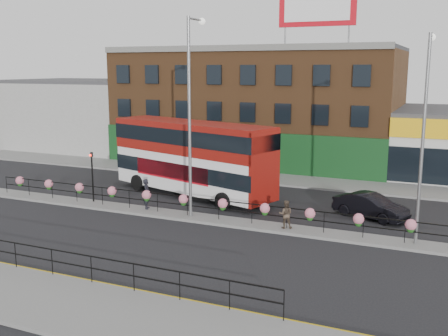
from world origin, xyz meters
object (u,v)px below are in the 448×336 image
at_px(double_decker_bus, 192,151).
at_px(pedestrian_a, 147,194).
at_px(car, 370,206).
at_px(lamp_column_west, 192,100).
at_px(pedestrian_b, 286,214).
at_px(lamp_column_east, 424,121).

xyz_separation_m(double_decker_bus, pedestrian_a, (-0.77, -4.54, -2.02)).
xyz_separation_m(car, lamp_column_west, (-9.49, -3.98, 6.08)).
distance_m(pedestrian_b, lamp_column_west, 8.21).
bearing_deg(car, lamp_column_west, 135.64).
xyz_separation_m(double_decker_bus, car, (11.89, -0.62, -2.38)).
height_order(lamp_column_west, lamp_column_east, lamp_column_west).
relative_size(pedestrian_b, lamp_column_west, 0.14).
bearing_deg(pedestrian_b, lamp_column_west, -20.04).
bearing_deg(pedestrian_a, double_decker_bus, -33.71).
bearing_deg(lamp_column_west, pedestrian_b, -3.08).
bearing_deg(lamp_column_west, lamp_column_east, 0.83).
relative_size(car, pedestrian_a, 2.50).
relative_size(double_decker_bus, car, 2.78).
height_order(double_decker_bus, pedestrian_a, double_decker_bus).
xyz_separation_m(car, pedestrian_a, (-12.66, -3.91, 0.35)).
bearing_deg(lamp_column_east, pedestrian_b, -175.78).
bearing_deg(car, lamp_column_east, -120.95).
bearing_deg(car, pedestrian_b, 161.48).
xyz_separation_m(pedestrian_b, lamp_column_west, (-5.71, 0.31, 5.89)).
bearing_deg(double_decker_bus, lamp_column_east, -16.79).
bearing_deg(double_decker_bus, pedestrian_b, -31.21).
distance_m(car, pedestrian_a, 13.26).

